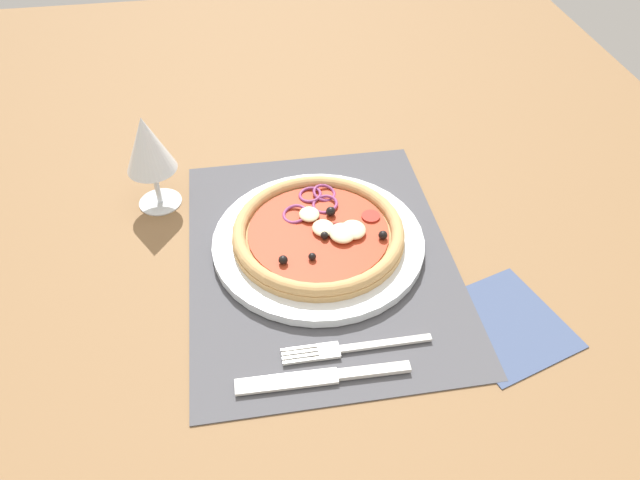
% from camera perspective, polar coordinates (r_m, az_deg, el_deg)
% --- Properties ---
extents(ground_plane, '(1.90, 1.40, 0.02)m').
position_cam_1_polar(ground_plane, '(0.83, 0.07, -2.25)').
color(ground_plane, olive).
extents(placemat, '(0.46, 0.36, 0.00)m').
position_cam_1_polar(placemat, '(0.82, 0.07, -1.57)').
color(placemat, '#4C4C51').
rests_on(placemat, ground_plane).
extents(plate, '(0.29, 0.29, 0.01)m').
position_cam_1_polar(plate, '(0.83, 0.16, -0.11)').
color(plate, white).
rests_on(plate, placemat).
extents(pizza, '(0.24, 0.24, 0.03)m').
position_cam_1_polar(pizza, '(0.82, 0.21, 0.81)').
color(pizza, tan).
rests_on(pizza, plate).
extents(fork, '(0.02, 0.18, 0.00)m').
position_cam_1_polar(fork, '(0.72, 2.74, -10.24)').
color(fork, silver).
rests_on(fork, placemat).
extents(knife, '(0.02, 0.20, 0.01)m').
position_cam_1_polar(knife, '(0.69, 0.16, -12.91)').
color(knife, silver).
rests_on(knife, placemat).
extents(wine_glass, '(0.07, 0.07, 0.15)m').
position_cam_1_polar(wine_glass, '(0.89, -16.07, 8.47)').
color(wine_glass, silver).
rests_on(wine_glass, ground_plane).
extents(napkin, '(0.18, 0.17, 0.00)m').
position_cam_1_polar(napkin, '(0.78, 17.29, -7.56)').
color(napkin, '#425175').
rests_on(napkin, ground_plane).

